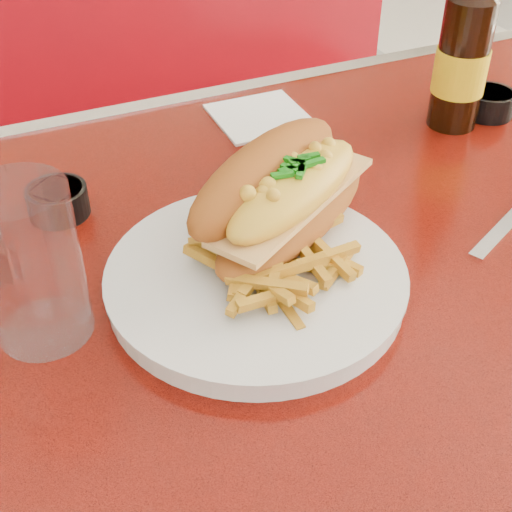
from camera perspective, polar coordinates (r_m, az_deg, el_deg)
name	(u,v)px	position (r m, az deg, el deg)	size (l,w,h in m)	color
diner_table	(380,339)	(0.89, 9.87, -6.58)	(1.23, 0.83, 0.77)	#B81A0B
booth_bench_far	(178,211)	(1.66, -6.24, 3.62)	(1.20, 0.51, 0.90)	maroon
dinner_plate	(256,279)	(0.69, 0.00, -1.86)	(0.30, 0.30, 0.02)	silver
mac_hoagie	(283,193)	(0.71, 2.20, 5.03)	(0.27, 0.22, 0.11)	#9F5219
fries_pile	(272,255)	(0.68, 1.32, 0.04)	(0.12, 0.11, 0.04)	gold
fork	(314,256)	(0.70, 4.63, 0.00)	(0.09, 0.12, 0.00)	silver
gravy_ramekin	(312,183)	(0.81, 4.50, 5.86)	(0.09, 0.09, 0.04)	silver
sauce_cup_left	(58,200)	(0.82, -15.59, 4.35)	(0.08, 0.08, 0.03)	black
sauce_cup_right	(489,102)	(1.04, 18.15, 11.64)	(0.07, 0.07, 0.03)	black
beer_bottle	(464,52)	(0.97, 16.29, 15.40)	(0.08, 0.08, 0.27)	black
water_tumbler	(31,265)	(0.63, -17.53, -0.68)	(0.09, 0.09, 0.15)	#ADC8DF
paper_napkin	(260,116)	(0.99, 0.33, 11.11)	(0.12, 0.12, 0.00)	white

